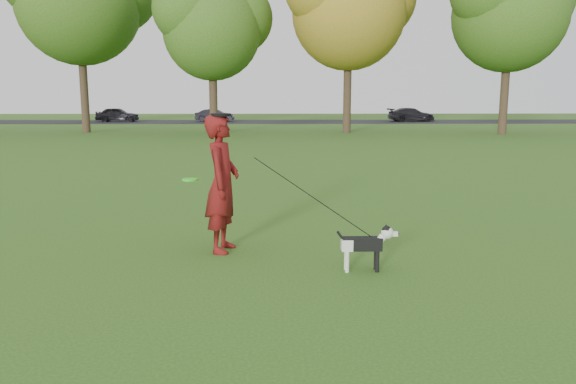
{
  "coord_description": "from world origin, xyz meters",
  "views": [
    {
      "loc": [
        -0.3,
        -7.91,
        2.33
      ],
      "look_at": [
        -0.14,
        -0.01,
        0.95
      ],
      "focal_mm": 35.0,
      "sensor_mm": 36.0,
      "label": 1
    }
  ],
  "objects_px": {
    "dog": "(367,243)",
    "car_left": "(117,115)",
    "car_right": "(411,115)",
    "man": "(222,184)",
    "car_mid": "(215,115)"
  },
  "relations": [
    {
      "from": "man",
      "to": "car_left",
      "type": "relative_size",
      "value": 0.58
    },
    {
      "from": "man",
      "to": "dog",
      "type": "xyz_separation_m",
      "value": [
        2.0,
        -1.03,
        -0.64
      ]
    },
    {
      "from": "dog",
      "to": "car_right",
      "type": "bearing_deg",
      "value": 75.8
    },
    {
      "from": "man",
      "to": "dog",
      "type": "relative_size",
      "value": 2.45
    },
    {
      "from": "man",
      "to": "car_left",
      "type": "bearing_deg",
      "value": 26.01
    },
    {
      "from": "dog",
      "to": "car_mid",
      "type": "distance_m",
      "value": 41.22
    },
    {
      "from": "man",
      "to": "car_mid",
      "type": "relative_size",
      "value": 0.64
    },
    {
      "from": "car_left",
      "to": "car_mid",
      "type": "relative_size",
      "value": 1.1
    },
    {
      "from": "man",
      "to": "car_mid",
      "type": "distance_m",
      "value": 39.94
    },
    {
      "from": "dog",
      "to": "car_right",
      "type": "relative_size",
      "value": 0.21
    },
    {
      "from": "car_mid",
      "to": "dog",
      "type": "bearing_deg",
      "value": -165.14
    },
    {
      "from": "man",
      "to": "car_right",
      "type": "bearing_deg",
      "value": -8.8
    },
    {
      "from": "car_mid",
      "to": "car_right",
      "type": "height_order",
      "value": "car_right"
    },
    {
      "from": "dog",
      "to": "car_left",
      "type": "height_order",
      "value": "car_left"
    },
    {
      "from": "man",
      "to": "dog",
      "type": "bearing_deg",
      "value": -108.74
    }
  ]
}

